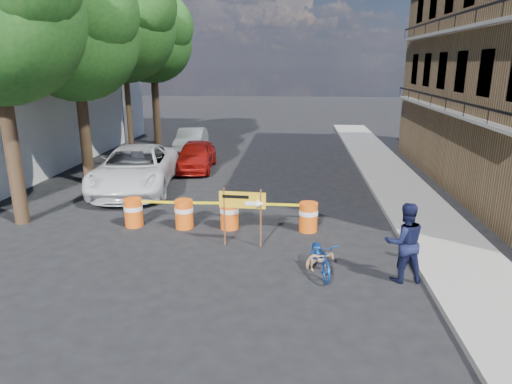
% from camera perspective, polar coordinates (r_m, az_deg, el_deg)
% --- Properties ---
extents(ground, '(120.00, 120.00, 0.00)m').
position_cam_1_polar(ground, '(12.41, -4.38, -7.82)').
color(ground, black).
rests_on(ground, ground).
extents(sidewalk_east, '(2.40, 40.00, 0.15)m').
position_cam_1_polar(sidewalk_east, '(18.40, 18.22, -0.40)').
color(sidewalk_east, gray).
rests_on(sidewalk_east, ground).
extents(tree_mid_a, '(5.25, 5.00, 8.68)m').
position_cam_1_polar(tree_mid_a, '(20.18, -21.53, 17.75)').
color(tree_mid_a, '#332316').
rests_on(tree_mid_a, ground).
extents(tree_mid_b, '(5.67, 5.40, 9.62)m').
position_cam_1_polar(tree_mid_b, '(24.82, -16.41, 19.28)').
color(tree_mid_b, '#332316').
rests_on(tree_mid_b, ground).
extents(tree_far, '(5.04, 4.80, 8.84)m').
position_cam_1_polar(tree_far, '(29.53, -12.74, 17.90)').
color(tree_far, '#332316').
rests_on(tree_far, ground).
extents(streetlamp, '(1.25, 0.18, 8.00)m').
position_cam_1_polar(streetlamp, '(22.15, -16.30, 13.70)').
color(streetlamp, gray).
rests_on(streetlamp, ground).
extents(barrel_far_left, '(0.58, 0.58, 0.90)m').
position_cam_1_polar(barrel_far_left, '(14.81, -15.07, -2.40)').
color(barrel_far_left, '#DC5E0C').
rests_on(barrel_far_left, ground).
extents(barrel_mid_left, '(0.58, 0.58, 0.90)m').
position_cam_1_polar(barrel_mid_left, '(14.33, -8.98, -2.66)').
color(barrel_mid_left, '#DC5E0C').
rests_on(barrel_mid_left, ground).
extents(barrel_mid_right, '(0.58, 0.58, 0.90)m').
position_cam_1_polar(barrel_mid_right, '(14.13, -3.34, -2.75)').
color(barrel_mid_right, '#DC5E0C').
rests_on(barrel_mid_right, ground).
extents(barrel_far_right, '(0.58, 0.58, 0.90)m').
position_cam_1_polar(barrel_far_right, '(13.98, 6.57, -3.04)').
color(barrel_far_right, '#DC5E0C').
rests_on(barrel_far_right, ground).
extents(detour_sign, '(1.30, 0.25, 1.67)m').
position_cam_1_polar(detour_sign, '(12.51, -1.03, -1.63)').
color(detour_sign, '#592D19').
rests_on(detour_sign, ground).
extents(pedestrian, '(1.02, 0.84, 1.92)m').
position_cam_1_polar(pedestrian, '(11.18, 18.07, -6.00)').
color(pedestrian, '#101532').
rests_on(pedestrian, ground).
extents(bicycle, '(0.75, 0.99, 1.69)m').
position_cam_1_polar(bicycle, '(11.16, 8.21, -6.04)').
color(bicycle, '#13419B').
rests_on(bicycle, ground).
extents(dog, '(0.68, 0.38, 0.54)m').
position_cam_1_polar(dog, '(11.45, 7.96, -8.56)').
color(dog, '#E8B785').
rests_on(dog, ground).
extents(suv_white, '(3.64, 6.52, 1.72)m').
position_cam_1_polar(suv_white, '(19.00, -14.86, 2.83)').
color(suv_white, white).
rests_on(suv_white, ground).
extents(sedan_red, '(1.89, 4.20, 1.40)m').
position_cam_1_polar(sedan_red, '(22.05, -7.53, 4.54)').
color(sedan_red, '#9D110D').
rests_on(sedan_red, ground).
extents(sedan_silver, '(1.68, 4.21, 1.36)m').
position_cam_1_polar(sedan_silver, '(26.58, -8.08, 6.41)').
color(sedan_silver, '#B8BCC0').
rests_on(sedan_silver, ground).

